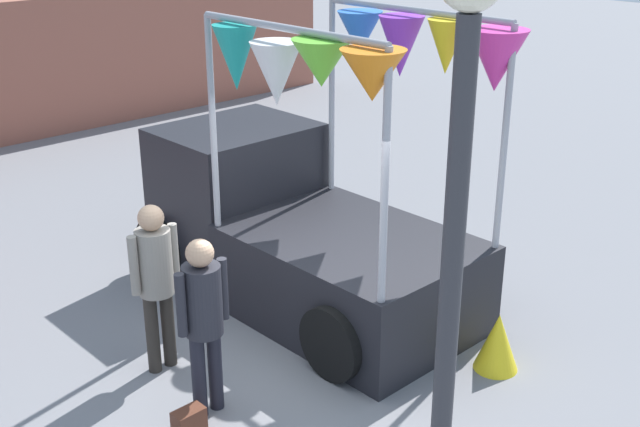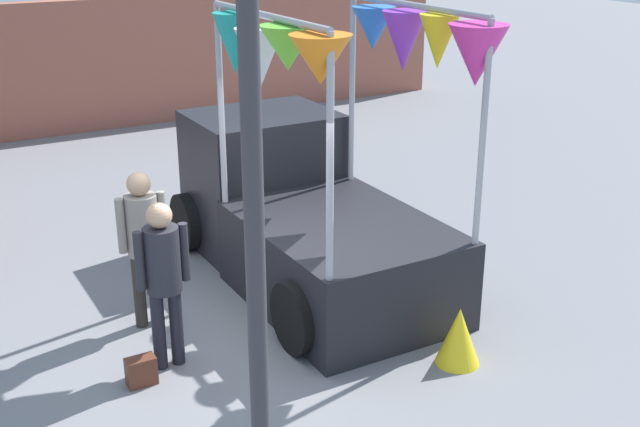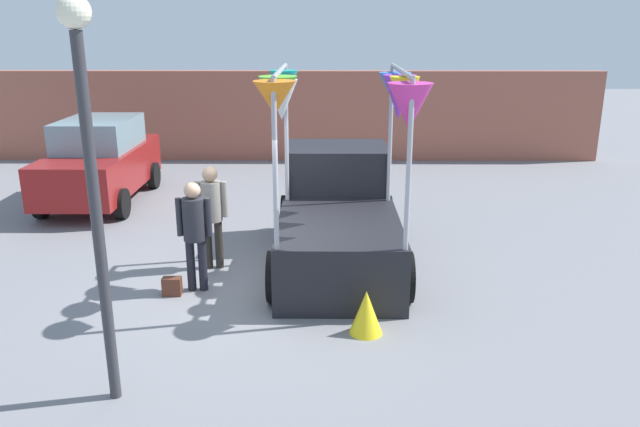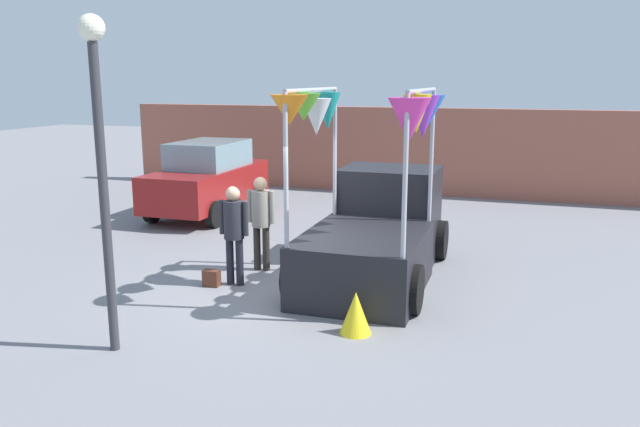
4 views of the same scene
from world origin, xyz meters
name	(u,v)px [view 4 (image 4 of 4)]	position (x,y,z in m)	size (l,w,h in m)	color
ground_plane	(289,289)	(0.00, 0.00, 0.00)	(60.00, 60.00, 0.00)	slate
vendor_truck	(378,223)	(1.21, 1.23, 0.96)	(2.49, 4.20, 3.31)	black
parked_car	(208,178)	(-4.10, 4.85, 0.94)	(1.88, 4.00, 1.88)	maroon
person_customer	(234,226)	(-0.97, -0.05, 1.03)	(0.53, 0.34, 1.71)	black
person_vendor	(261,214)	(-0.87, 0.86, 1.05)	(0.53, 0.34, 1.73)	#2D2823
handbag	(211,278)	(-1.32, -0.25, 0.14)	(0.28, 0.16, 0.28)	#592D1E
street_lamp	(100,141)	(-1.31, -2.92, 2.72)	(0.32, 0.32, 4.20)	#333338
brick_boundary_wall	(400,151)	(0.00, 9.46, 1.30)	(18.00, 0.36, 2.60)	#9E5947
folded_kite_bundle_sunflower	(356,313)	(1.53, -1.43, 0.30)	(0.44, 0.44, 0.60)	yellow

